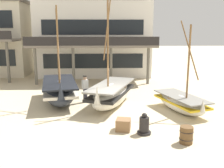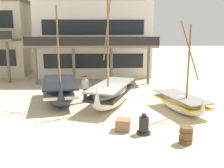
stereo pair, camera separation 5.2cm
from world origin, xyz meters
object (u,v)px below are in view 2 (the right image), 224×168
Objects in this scene: fishing_boat_near_left at (181,103)px; harbor_building_main at (94,28)px; fisherman_by_hull at (85,89)px; capstan_winch at (144,126)px; cargo_crate at (123,125)px; fishing_boat_centre_large at (111,94)px; wooden_barrel at (186,135)px; fishing_boat_far_right at (60,91)px.

harbor_building_main is (-5.19, 12.79, 4.17)m from fishing_boat_near_left.
fisherman_by_hull reaches higher than capstan_winch.
capstan_winch is 0.98m from cargo_crate.
harbor_building_main is (-1.77, 15.41, 4.42)m from cargo_crate.
fishing_boat_near_left is at bearing -17.37° from fishing_boat_centre_large.
fisherman_by_hull reaches higher than wooden_barrel.
fisherman_by_hull is (-1.59, 0.86, 0.10)m from fishing_boat_centre_large.
fishing_boat_far_right is (-3.19, 0.91, 0.01)m from fishing_boat_centre_large.
fishing_boat_centre_large reaches higher than fishing_boat_near_left.
fishing_boat_centre_large is 3.87m from cargo_crate.
fishing_boat_far_right is 3.45× the size of fisherman_by_hull.
fishing_boat_centre_large is at bearing -83.34° from harbor_building_main.
cargo_crate is (2.01, -4.68, -0.57)m from fisherman_by_hull.
fishing_boat_near_left reaches higher than cargo_crate.
fishing_boat_far_right is at bearing 127.33° from cargo_crate.
cargo_crate is (0.42, -3.82, -0.47)m from fishing_boat_centre_large.
fishing_boat_near_left is 7.34m from fishing_boat_far_right.
fisherman_by_hull is at bearing 125.77° from wooden_barrel.
fisherman_by_hull is 2.67× the size of cargo_crate.
wooden_barrel is (4.41, -6.12, -0.48)m from fisherman_by_hull.
fishing_boat_centre_large is (-3.84, 1.20, 0.23)m from fishing_boat_near_left.
fisherman_by_hull is 5.89m from capstan_winch.
cargo_crate is at bearing -66.74° from fisherman_by_hull.
capstan_winch is 1.35× the size of wooden_barrel.
fisherman_by_hull is at bearing 151.70° from fishing_boat_centre_large.
capstan_winch is (-2.55, -3.06, -0.13)m from fishing_boat_near_left.
wooden_barrel is at bearing -31.04° from cargo_crate.
fishing_boat_far_right reaches higher than cargo_crate.
fishing_boat_near_left is at bearing 37.43° from cargo_crate.
fishing_boat_centre_large reaches higher than wooden_barrel.
harbor_building_main reaches higher than fishing_boat_far_right.
fishing_boat_far_right is 5.97m from cargo_crate.
wooden_barrel is (2.82, -5.26, -0.39)m from fishing_boat_centre_large.
fishing_boat_far_right reaches higher than wooden_barrel.
fishing_boat_near_left is 3.98m from capstan_winch.
harbor_building_main is (1.84, 10.68, 3.93)m from fishing_boat_far_right.
fishing_boat_far_right is at bearing 130.91° from capstan_winch.
fishing_boat_far_right reaches higher than fisherman_by_hull.
cargo_crate is at bearing 153.29° from capstan_winch.
fishing_boat_near_left is 7.05× the size of wooden_barrel.
fishing_boat_near_left is at bearing -67.91° from harbor_building_main.
fishing_boat_far_right is 9.20× the size of cargo_crate.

